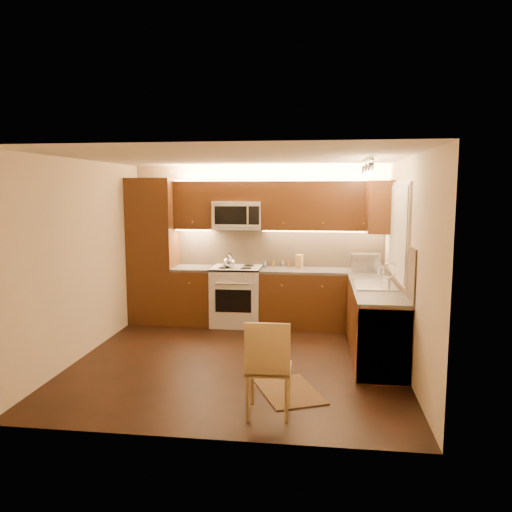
# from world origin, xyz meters

# --- Properties ---
(floor) EXTENTS (4.00, 4.00, 0.01)m
(floor) POSITION_xyz_m (0.00, 0.00, 0.00)
(floor) COLOR black
(floor) RESTS_ON ground
(ceiling) EXTENTS (4.00, 4.00, 0.01)m
(ceiling) POSITION_xyz_m (0.00, 0.00, 2.50)
(ceiling) COLOR beige
(ceiling) RESTS_ON ground
(wall_back) EXTENTS (4.00, 0.01, 2.50)m
(wall_back) POSITION_xyz_m (0.00, 2.00, 1.25)
(wall_back) COLOR beige
(wall_back) RESTS_ON ground
(wall_front) EXTENTS (4.00, 0.01, 2.50)m
(wall_front) POSITION_xyz_m (0.00, -2.00, 1.25)
(wall_front) COLOR beige
(wall_front) RESTS_ON ground
(wall_left) EXTENTS (0.01, 4.00, 2.50)m
(wall_left) POSITION_xyz_m (-2.00, 0.00, 1.25)
(wall_left) COLOR beige
(wall_left) RESTS_ON ground
(wall_right) EXTENTS (0.01, 4.00, 2.50)m
(wall_right) POSITION_xyz_m (2.00, 0.00, 1.25)
(wall_right) COLOR beige
(wall_right) RESTS_ON ground
(pantry) EXTENTS (0.70, 0.60, 2.30)m
(pantry) POSITION_xyz_m (-1.65, 1.70, 1.15)
(pantry) COLOR #4B2510
(pantry) RESTS_ON floor
(base_cab_back_left) EXTENTS (0.62, 0.60, 0.86)m
(base_cab_back_left) POSITION_xyz_m (-0.99, 1.70, 0.43)
(base_cab_back_left) COLOR #4B2510
(base_cab_back_left) RESTS_ON floor
(counter_back_left) EXTENTS (0.62, 0.60, 0.04)m
(counter_back_left) POSITION_xyz_m (-0.99, 1.70, 0.88)
(counter_back_left) COLOR #34322F
(counter_back_left) RESTS_ON base_cab_back_left
(base_cab_back_right) EXTENTS (1.92, 0.60, 0.86)m
(base_cab_back_right) POSITION_xyz_m (1.04, 1.70, 0.43)
(base_cab_back_right) COLOR #4B2510
(base_cab_back_right) RESTS_ON floor
(counter_back_right) EXTENTS (1.92, 0.60, 0.04)m
(counter_back_right) POSITION_xyz_m (1.04, 1.70, 0.88)
(counter_back_right) COLOR #34322F
(counter_back_right) RESTS_ON base_cab_back_right
(base_cab_right) EXTENTS (0.60, 2.00, 0.86)m
(base_cab_right) POSITION_xyz_m (1.70, 0.40, 0.43)
(base_cab_right) COLOR #4B2510
(base_cab_right) RESTS_ON floor
(counter_right) EXTENTS (0.60, 2.00, 0.04)m
(counter_right) POSITION_xyz_m (1.70, 0.40, 0.88)
(counter_right) COLOR #34322F
(counter_right) RESTS_ON base_cab_right
(dishwasher) EXTENTS (0.58, 0.60, 0.84)m
(dishwasher) POSITION_xyz_m (1.70, -0.30, 0.43)
(dishwasher) COLOR silver
(dishwasher) RESTS_ON floor
(backsplash_back) EXTENTS (3.30, 0.02, 0.60)m
(backsplash_back) POSITION_xyz_m (0.35, 1.99, 1.20)
(backsplash_back) COLOR tan
(backsplash_back) RESTS_ON wall_back
(backsplash_right) EXTENTS (0.02, 2.00, 0.60)m
(backsplash_right) POSITION_xyz_m (1.99, 0.40, 1.20)
(backsplash_right) COLOR tan
(backsplash_right) RESTS_ON wall_right
(upper_cab_back_left) EXTENTS (0.62, 0.35, 0.75)m
(upper_cab_back_left) POSITION_xyz_m (-0.99, 1.82, 1.88)
(upper_cab_back_left) COLOR #4B2510
(upper_cab_back_left) RESTS_ON wall_back
(upper_cab_back_right) EXTENTS (1.92, 0.35, 0.75)m
(upper_cab_back_right) POSITION_xyz_m (1.04, 1.82, 1.88)
(upper_cab_back_right) COLOR #4B2510
(upper_cab_back_right) RESTS_ON wall_back
(upper_cab_bridge) EXTENTS (0.76, 0.35, 0.31)m
(upper_cab_bridge) POSITION_xyz_m (-0.30, 1.82, 2.09)
(upper_cab_bridge) COLOR #4B2510
(upper_cab_bridge) RESTS_ON wall_back
(upper_cab_right_corner) EXTENTS (0.35, 0.50, 0.75)m
(upper_cab_right_corner) POSITION_xyz_m (1.82, 1.40, 1.88)
(upper_cab_right_corner) COLOR #4B2510
(upper_cab_right_corner) RESTS_ON wall_right
(stove) EXTENTS (0.76, 0.65, 0.92)m
(stove) POSITION_xyz_m (-0.30, 1.68, 0.46)
(stove) COLOR silver
(stove) RESTS_ON floor
(microwave) EXTENTS (0.76, 0.38, 0.44)m
(microwave) POSITION_xyz_m (-0.30, 1.81, 1.72)
(microwave) COLOR silver
(microwave) RESTS_ON wall_back
(window_frame) EXTENTS (0.03, 1.44, 1.24)m
(window_frame) POSITION_xyz_m (1.99, 0.55, 1.60)
(window_frame) COLOR silver
(window_frame) RESTS_ON wall_right
(window_blinds) EXTENTS (0.02, 1.36, 1.16)m
(window_blinds) POSITION_xyz_m (1.97, 0.55, 1.60)
(window_blinds) COLOR silver
(window_blinds) RESTS_ON wall_right
(sink) EXTENTS (0.52, 0.86, 0.15)m
(sink) POSITION_xyz_m (1.70, 0.55, 0.98)
(sink) COLOR silver
(sink) RESTS_ON counter_right
(faucet) EXTENTS (0.20, 0.04, 0.30)m
(faucet) POSITION_xyz_m (1.88, 0.55, 1.05)
(faucet) COLOR silver
(faucet) RESTS_ON counter_right
(track_light_bar) EXTENTS (0.04, 1.20, 0.03)m
(track_light_bar) POSITION_xyz_m (1.55, 0.40, 2.46)
(track_light_bar) COLOR silver
(track_light_bar) RESTS_ON ceiling
(kettle) EXTENTS (0.26, 0.26, 0.23)m
(kettle) POSITION_xyz_m (-0.39, 1.56, 1.03)
(kettle) COLOR silver
(kettle) RESTS_ON stove
(toaster_oven) EXTENTS (0.44, 0.33, 0.26)m
(toaster_oven) POSITION_xyz_m (1.67, 1.71, 1.03)
(toaster_oven) COLOR silver
(toaster_oven) RESTS_ON counter_back_right
(knife_block) EXTENTS (0.12, 0.17, 0.21)m
(knife_block) POSITION_xyz_m (0.67, 1.84, 1.00)
(knife_block) COLOR #A9864C
(knife_block) RESTS_ON counter_back_right
(spice_jar_a) EXTENTS (0.05, 0.05, 0.10)m
(spice_jar_a) POSITION_xyz_m (0.41, 1.93, 0.95)
(spice_jar_a) COLOR silver
(spice_jar_a) RESTS_ON counter_back_right
(spice_jar_b) EXTENTS (0.05, 0.05, 0.09)m
(spice_jar_b) POSITION_xyz_m (0.24, 1.94, 0.95)
(spice_jar_b) COLOR olive
(spice_jar_b) RESTS_ON counter_back_right
(spice_jar_c) EXTENTS (0.06, 0.06, 0.10)m
(spice_jar_c) POSITION_xyz_m (0.14, 1.83, 0.95)
(spice_jar_c) COLOR silver
(spice_jar_c) RESTS_ON counter_back_right
(spice_jar_d) EXTENTS (0.05, 0.05, 0.10)m
(spice_jar_d) POSITION_xyz_m (0.50, 1.88, 0.95)
(spice_jar_d) COLOR brown
(spice_jar_d) RESTS_ON counter_back_right
(soap_bottle) EXTENTS (0.10, 0.10, 0.17)m
(soap_bottle) POSITION_xyz_m (1.87, 1.34, 0.98)
(soap_bottle) COLOR silver
(soap_bottle) RESTS_ON counter_right
(rug) EXTENTS (0.85, 0.99, 0.01)m
(rug) POSITION_xyz_m (0.69, -0.90, 0.01)
(rug) COLOR black
(rug) RESTS_ON floor
(dining_chair) EXTENTS (0.42, 0.42, 0.94)m
(dining_chair) POSITION_xyz_m (0.53, -1.44, 0.47)
(dining_chair) COLOR #A9864C
(dining_chair) RESTS_ON floor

